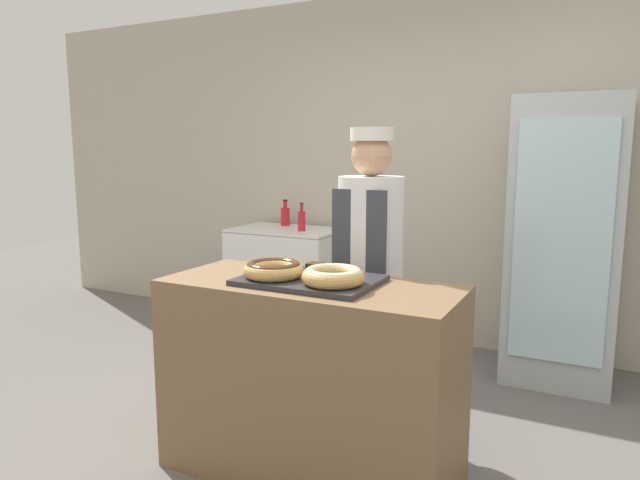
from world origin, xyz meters
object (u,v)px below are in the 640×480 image
Objects in this scene: donut_light_glaze at (333,275)px; brownie_back_right at (338,269)px; brownie_back_left at (315,266)px; beverage_fridge at (565,242)px; chest_freezer at (287,281)px; bottle_red_b at (302,220)px; baker_person at (370,273)px; donut_chocolate_glaze at (274,269)px; bottle_red at (285,216)px; serving_tray at (310,280)px.

brownie_back_right is (-0.09, 0.23, -0.02)m from donut_light_glaze.
beverage_fridge is at bearing 58.09° from brownie_back_left.
donut_light_glaze is 0.31m from brownie_back_left.
bottle_red_b is (0.17, -0.06, 0.52)m from chest_freezer.
donut_light_glaze is 1.98m from beverage_fridge.
bottle_red_b is at bearing -178.34° from beverage_fridge.
bottle_red_b is at bearing 120.99° from brownie_back_left.
baker_person is (0.00, 0.39, -0.10)m from brownie_back_right.
donut_light_glaze is (0.30, 0.00, 0.00)m from donut_chocolate_glaze.
bottle_red is 0.99× the size of bottle_red_b.
baker_person is at bearing -47.65° from bottle_red_b.
baker_person is 1.90m from bottle_red.
brownie_back_left is 1.00× the size of brownie_back_right.
bottle_red_b is (-0.83, 1.76, -0.02)m from donut_chocolate_glaze.
donut_chocolate_glaze is 1.00× the size of donut_light_glaze.
brownie_back_left is 1.87m from beverage_fridge.
beverage_fridge is 1.91m from bottle_red_b.
brownie_back_right is at bearing 70.34° from serving_tray.
donut_chocolate_glaze is at bearing -120.61° from beverage_fridge.
bottle_red_b is (-1.04, 1.14, 0.10)m from baker_person.
beverage_fridge is at bearing -4.41° from bottle_red.
chest_freezer is (-2.08, 0.01, -0.48)m from beverage_fridge.
brownie_back_left is 0.08× the size of chest_freezer.
donut_light_glaze is at bearing -69.21° from brownie_back_right.
beverage_fridge is (0.87, 1.59, -0.04)m from brownie_back_right.
beverage_fridge is (0.93, 1.75, -0.01)m from serving_tray.
donut_chocolate_glaze reaches higher than chest_freezer.
baker_person reaches higher than brownie_back_left.
beverage_fridge is 2.20m from bottle_red.
bottle_red is (-1.26, 1.92, 0.03)m from serving_tray.
chest_freezer is 0.55m from bottle_red.
beverage_fridge is 2.13m from chest_freezer.
bottle_red_b reaches higher than donut_chocolate_glaze.
donut_light_glaze is 1.22× the size of bottle_red.
serving_tray is 1.96m from bottle_red_b.
chest_freezer is at bearing 118.78° from donut_chocolate_glaze.
beverage_fridge reaches higher than brownie_back_right.
donut_chocolate_glaze is at bearing -155.62° from serving_tray.
brownie_back_right is 0.40m from baker_person.
bottle_red is (-1.32, 1.76, 0.00)m from brownie_back_right.
donut_chocolate_glaze is 1.95m from bottle_red_b.
bottle_red_b is (-0.98, 1.70, 0.03)m from serving_tray.
bottle_red is at bearing 141.45° from bottle_red_b.
beverage_fridge is at bearing 54.13° from baker_person.
chest_freezer is at bearing 124.43° from brownie_back_left.
brownie_back_left is at bearing 180.00° from brownie_back_right.
brownie_back_left is (-0.06, 0.17, 0.03)m from serving_tray.
baker_person reaches higher than donut_chocolate_glaze.
bottle_red_b reaches higher than donut_light_glaze.
serving_tray is at bearing -60.03° from bottle_red_b.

